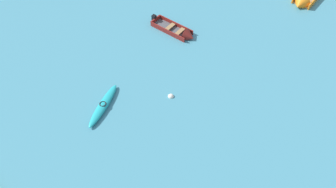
% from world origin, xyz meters
% --- Properties ---
extents(rowboat_maroon_foreground_center, '(3.45, 2.62, 0.97)m').
position_xyz_m(rowboat_maroon_foreground_center, '(0.21, 30.57, 0.17)').
color(rowboat_maroon_foreground_center, '#4C4C51').
rests_on(rowboat_maroon_foreground_center, ground_plane).
extents(rowboat_orange_center, '(3.34, 4.33, 1.29)m').
position_xyz_m(rowboat_orange_center, '(9.22, 35.51, 0.20)').
color(rowboat_orange_center, '#99754C').
rests_on(rowboat_orange_center, ground_plane).
extents(kayak_turquoise_outer_left, '(1.38, 3.58, 0.34)m').
position_xyz_m(kayak_turquoise_outer_left, '(-3.72, 23.37, 0.16)').
color(kayak_turquoise_outer_left, teal).
rests_on(kayak_turquoise_outer_left, ground_plane).
extents(mooring_buoy_between_boats_left, '(0.36, 0.36, 0.36)m').
position_xyz_m(mooring_buoy_between_boats_left, '(0.18, 24.69, 0.00)').
color(mooring_buoy_between_boats_left, silver).
rests_on(mooring_buoy_between_boats_left, ground_plane).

